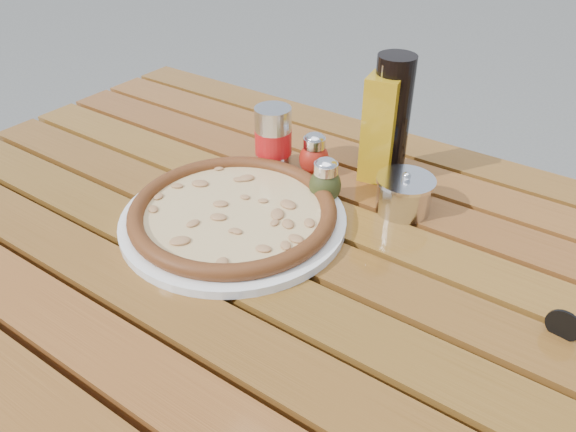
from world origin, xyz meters
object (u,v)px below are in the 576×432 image
Objects in this scene: pepper_shaker at (314,155)px; dark_bottle at (391,118)px; soda_can at (273,140)px; olive_oil_cruet at (381,129)px; table at (281,275)px; plate at (234,219)px; parmesan_tin at (404,194)px; oregano_shaker at (325,181)px; pizza at (233,211)px.

dark_bottle is (0.11, 0.08, 0.07)m from pepper_shaker.
pepper_shaker is 0.08m from soda_can.
dark_bottle is 0.03m from olive_oil_cruet.
pepper_shaker reaches higher than table.
plate is 1.71× the size of olive_oil_cruet.
plate is 0.21m from pepper_shaker.
olive_oil_cruet is 0.13m from parmesan_tin.
pizza is at bearing -121.28° from oregano_shaker.
dark_bottle reaches higher than soda_can.
pizza is at bearing -114.06° from dark_bottle.
soda_can reaches higher than plate.
pepper_shaker is 0.19m from parmesan_tin.
plate is 0.02m from pizza.
olive_oil_cruet is (0.12, 0.26, 0.09)m from plate.
dark_bottle reaches higher than plate.
dark_bottle is at bearing 35.35° from pepper_shaker.
oregano_shaker is 0.17m from dark_bottle.
soda_can is (-0.18, -0.10, -0.05)m from dark_bottle.
plate is 0.30m from olive_oil_cruet.
pepper_shaker is at bearing 84.69° from plate.
table is 0.33m from dark_bottle.
olive_oil_cruet reaches higher than pizza.
plate is at bearing -121.28° from oregano_shaker.
olive_oil_cruet is (0.12, 0.26, 0.07)m from pizza.
oregano_shaker is 0.37× the size of dark_bottle.
table is 3.89× the size of plate.
table is 0.24m from parmesan_tin.
plate is at bearing -73.73° from soda_can.
dark_bottle is (0.04, 0.14, 0.07)m from oregano_shaker.
oregano_shaker is 0.15m from soda_can.
plate is 4.39× the size of oregano_shaker.
parmesan_tin is (0.20, 0.19, 0.02)m from plate.
oregano_shaker is at bearing 90.29° from table.
plate is 2.94× the size of parmesan_tin.
pizza is 3.71× the size of soda_can.
table is 11.45× the size of parmesan_tin.
soda_can reaches higher than oregano_shaker.
parmesan_tin reaches higher than pizza.
pizza is at bearing -73.73° from soda_can.
table is at bearing -71.40° from pepper_shaker.
plate is at bearing -114.52° from olive_oil_cruet.
pizza is 0.32m from dark_bottle.
pizza is 5.43× the size of oregano_shaker.
pepper_shaker is 0.15m from dark_bottle.
table is 6.36× the size of dark_bottle.
table is at bearing -89.71° from oregano_shaker.
dark_bottle is at bearing 130.70° from parmesan_tin.
soda_can is 0.57× the size of olive_oil_cruet.
pizza is at bearing -114.52° from olive_oil_cruet.
oregano_shaker reaches higher than parmesan_tin.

